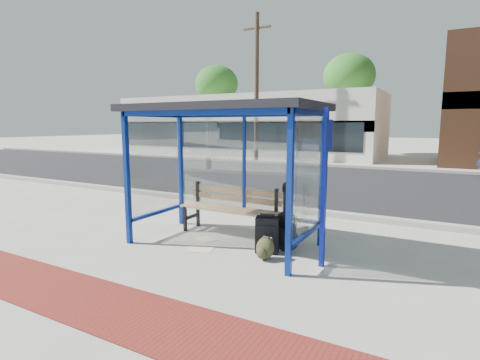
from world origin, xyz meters
The scene contains 19 objects.
ground centered at (0.00, 0.00, 0.00)m, with size 120.00×120.00×0.00m, color #B2ADA0.
brick_paver_strip centered at (0.00, -2.60, 0.01)m, with size 60.00×1.00×0.01m, color maroon.
curb_near centered at (0.00, 2.90, 0.06)m, with size 60.00×0.25×0.12m, color gray.
street_asphalt centered at (0.00, 8.00, 0.00)m, with size 60.00×10.00×0.00m, color black.
curb_far centered at (0.00, 13.10, 0.06)m, with size 60.00×0.25×0.12m, color gray.
far_sidewalk centered at (0.00, 15.00, 0.00)m, with size 60.00×4.00×0.01m, color #B2ADA0.
bus_shelter centered at (0.00, 0.07, 2.07)m, with size 3.30×1.80×2.42m.
storefront_white centered at (-9.00, 17.99, 2.00)m, with size 18.00×6.04×4.00m.
tree_left centered at (-14.00, 22.00, 5.45)m, with size 3.60×3.60×7.03m.
tree_mid centered at (-3.00, 22.00, 5.45)m, with size 3.60×3.60×7.03m.
utility_pole_west centered at (-6.00, 13.40, 4.11)m, with size 1.60×0.24×8.00m.
bench centered at (-0.21, 0.61, 0.53)m, with size 1.99×0.52×0.94m.
guitar_bag centered at (1.10, 0.19, 0.40)m, with size 0.41×0.20×1.09m.
suitcase centered at (0.85, -0.04, 0.30)m, with size 0.43×0.34×0.65m.
backpack centered at (0.95, -0.34, 0.17)m, with size 0.32×0.29×0.36m.
sign_post centered at (1.81, -0.19, 1.31)m, with size 0.10×0.29×2.32m.
newspaper_a centered at (-0.27, -0.37, 0.00)m, with size 0.36×0.28×0.01m, color white.
newspaper_b centered at (-0.19, -0.44, 0.00)m, with size 0.42×0.33×0.01m, color white.
newspaper_c centered at (-0.44, 0.06, 0.00)m, with size 0.37×0.29×0.01m, color white.
Camera 1 is at (3.30, -5.42, 2.08)m, focal length 28.00 mm.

